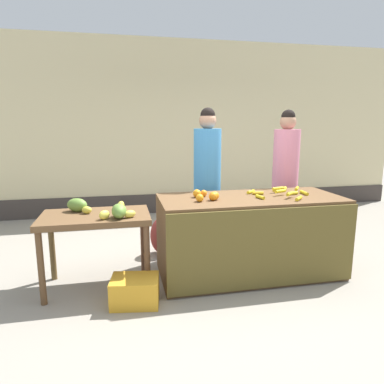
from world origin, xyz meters
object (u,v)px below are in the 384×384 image
at_px(vendor_woman_pink_shirt, 285,180).
at_px(produce_sack, 164,235).
at_px(produce_crate, 135,291).
at_px(vendor_woman_blue_shirt, 207,183).

relative_size(vendor_woman_pink_shirt, produce_sack, 3.68).
height_order(produce_crate, produce_sack, produce_sack).
relative_size(vendor_woman_blue_shirt, produce_crate, 4.23).
bearing_deg(produce_crate, produce_sack, 70.49).
bearing_deg(vendor_woman_pink_shirt, produce_sack, 178.46).
xyz_separation_m(produce_crate, produce_sack, (0.43, 1.22, 0.12)).
relative_size(vendor_woman_blue_shirt, produce_sack, 3.70).
xyz_separation_m(vendor_woman_blue_shirt, produce_crate, (-0.98, -1.11, -0.81)).
height_order(vendor_woman_pink_shirt, produce_sack, vendor_woman_pink_shirt).
height_order(vendor_woman_blue_shirt, produce_crate, vendor_woman_blue_shirt).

